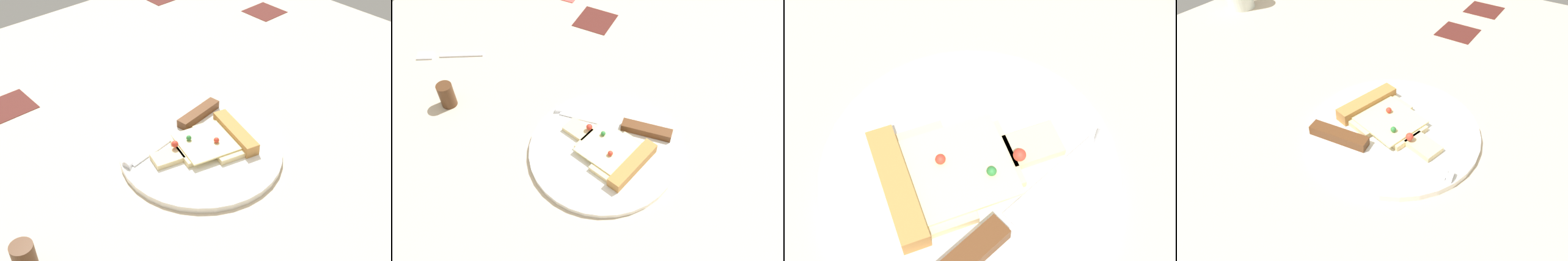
% 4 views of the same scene
% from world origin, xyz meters
% --- Properties ---
extents(ground_plane, '(1.44, 1.44, 0.03)m').
position_xyz_m(ground_plane, '(0.00, -0.00, -0.01)').
color(ground_plane, '#C6B293').
rests_on(ground_plane, ground).
extents(plate, '(0.29, 0.29, 0.01)m').
position_xyz_m(plate, '(0.01, 0.01, 0.01)').
color(plate, white).
rests_on(plate, ground_plane).
extents(pizza_slice, '(0.13, 0.19, 0.03)m').
position_xyz_m(pizza_slice, '(0.00, -0.01, 0.02)').
color(pizza_slice, beige).
rests_on(pizza_slice, plate).
extents(knife, '(0.05, 0.24, 0.02)m').
position_xyz_m(knife, '(0.08, -0.00, 0.02)').
color(knife, silver).
rests_on(knife, plate).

